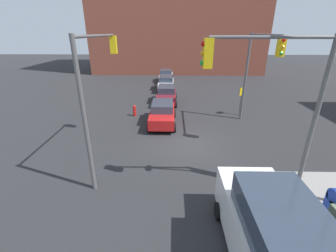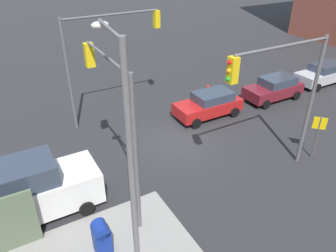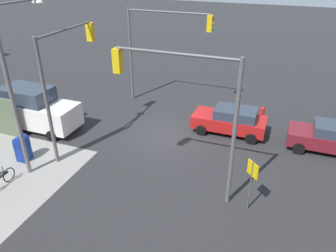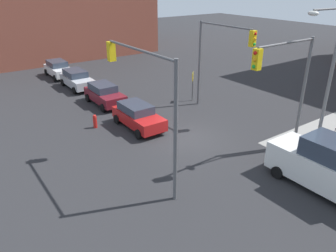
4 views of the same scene
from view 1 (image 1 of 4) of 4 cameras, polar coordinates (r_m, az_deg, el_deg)
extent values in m
plane|color=#28282B|center=(14.34, 5.17, -4.45)|extent=(120.00, 120.00, 0.00)
cube|color=brown|center=(44.95, 2.47, 28.63)|extent=(16.00, 28.00, 22.21)
cylinder|color=#59595B|center=(18.38, 19.06, 11.27)|extent=(0.18, 0.18, 6.50)
cylinder|color=#59595B|center=(15.73, 23.31, 20.51)|extent=(4.97, 0.12, 0.12)
cube|color=yellow|center=(13.45, 26.78, 17.57)|extent=(0.32, 0.36, 1.00)
sphere|color=red|center=(13.27, 27.36, 18.83)|extent=(0.18, 0.18, 0.18)
sphere|color=orange|center=(13.28, 27.10, 17.47)|extent=(0.18, 0.18, 0.18)
sphere|color=green|center=(13.31, 26.85, 16.12)|extent=(0.18, 0.18, 0.18)
cylinder|color=#59595B|center=(9.52, -20.35, 1.05)|extent=(0.18, 0.18, 6.50)
cylinder|color=#59595B|center=(11.56, -17.52, 21.02)|extent=(5.60, 0.12, 0.12)
cube|color=yellow|center=(14.27, -13.70, 19.42)|extent=(0.32, 0.36, 1.00)
sphere|color=red|center=(14.43, -13.64, 20.73)|extent=(0.18, 0.18, 0.18)
sphere|color=orange|center=(14.44, -13.52, 19.47)|extent=(0.18, 0.18, 0.18)
sphere|color=green|center=(14.46, -13.40, 18.21)|extent=(0.18, 0.18, 0.18)
cylinder|color=#59595B|center=(10.43, 33.06, 0.54)|extent=(0.18, 0.18, 6.50)
cylinder|color=#59595B|center=(8.88, 25.08, 19.76)|extent=(0.12, 4.29, 0.12)
cube|color=yellow|center=(8.34, 10.12, 17.68)|extent=(0.36, 0.32, 1.00)
sphere|color=red|center=(8.29, 8.97, 19.94)|extent=(0.18, 0.18, 0.18)
sphere|color=orange|center=(8.31, 8.83, 17.74)|extent=(0.18, 0.18, 0.18)
sphere|color=green|center=(8.34, 8.70, 15.56)|extent=(0.18, 0.18, 0.18)
cylinder|color=#4C4C4C|center=(19.72, 17.97, 5.96)|extent=(0.08, 0.08, 2.40)
cube|color=yellow|center=(19.50, 18.27, 8.35)|extent=(0.48, 0.48, 0.64)
cube|color=navy|center=(10.69, 36.87, -16.47)|extent=(0.56, 0.64, 1.15)
cylinder|color=red|center=(19.02, -8.49, 3.71)|extent=(0.26, 0.26, 0.80)
sphere|color=red|center=(18.89, -8.56, 4.92)|extent=(0.24, 0.24, 0.24)
cube|color=#B7BABF|center=(27.55, -0.49, 10.56)|extent=(4.44, 1.80, 0.75)
cube|color=#2D3847|center=(27.77, -0.47, 12.03)|extent=(2.48, 1.58, 0.55)
cylinder|color=black|center=(26.15, 1.41, 9.04)|extent=(0.64, 0.22, 0.64)
cylinder|color=black|center=(26.21, -2.58, 9.06)|extent=(0.64, 0.22, 0.64)
cylinder|color=black|center=(29.09, 1.40, 10.46)|extent=(0.64, 0.22, 0.64)
cylinder|color=black|center=(29.14, -2.20, 10.47)|extent=(0.64, 0.22, 0.64)
cube|color=#B21919|center=(17.05, -1.43, 2.74)|extent=(4.33, 1.80, 0.75)
cube|color=#2D3847|center=(17.16, -1.40, 5.17)|extent=(2.42, 1.58, 0.55)
cylinder|color=black|center=(15.80, 1.61, -0.40)|extent=(0.64, 0.22, 0.64)
cylinder|color=black|center=(15.89, -4.90, -0.34)|extent=(0.64, 0.22, 0.64)
cylinder|color=black|center=(18.54, 1.57, 3.19)|extent=(0.64, 0.22, 0.64)
cylinder|color=black|center=(18.62, -3.99, 3.22)|extent=(0.64, 0.22, 0.64)
cube|color=maroon|center=(22.28, -0.39, 7.60)|extent=(4.25, 1.80, 0.75)
cube|color=#2D3847|center=(22.45, -0.37, 9.43)|extent=(2.38, 1.58, 0.55)
cylinder|color=black|center=(21.00, 1.96, 5.56)|extent=(0.64, 0.22, 0.64)
cylinder|color=black|center=(21.05, -2.96, 5.59)|extent=(0.64, 0.22, 0.64)
cylinder|color=black|center=(23.77, 1.90, 7.62)|extent=(0.64, 0.22, 0.64)
cylinder|color=black|center=(23.82, -2.48, 7.65)|extent=(0.64, 0.22, 0.64)
cube|color=white|center=(32.22, -0.49, 12.36)|extent=(4.19, 1.80, 0.75)
cube|color=#2D3847|center=(32.44, -0.48, 13.60)|extent=(2.34, 1.58, 0.55)
cylinder|color=black|center=(30.88, 1.13, 11.19)|extent=(0.64, 0.22, 0.64)
cylinder|color=black|center=(30.94, -2.27, 11.20)|extent=(0.64, 0.22, 0.64)
cylinder|color=black|center=(33.67, 1.15, 12.17)|extent=(0.64, 0.22, 0.64)
cylinder|color=black|center=(33.73, -1.98, 12.17)|extent=(0.64, 0.22, 0.64)
cube|color=white|center=(7.81, 24.27, -24.83)|extent=(5.40, 2.10, 1.40)
cube|color=#2D3847|center=(6.76, 27.33, -20.69)|extent=(3.02, 1.85, 0.90)
cylinder|color=black|center=(9.23, 12.70, -20.31)|extent=(0.64, 0.22, 0.64)
cylinder|color=black|center=(9.85, 25.47, -19.09)|extent=(0.64, 0.22, 0.64)
camera|label=2|loc=(15.39, 79.80, 18.53)|focal=35.00mm
camera|label=3|loc=(25.43, 47.84, 23.27)|focal=35.00mm
camera|label=4|loc=(11.42, -102.38, 9.76)|focal=35.00mm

